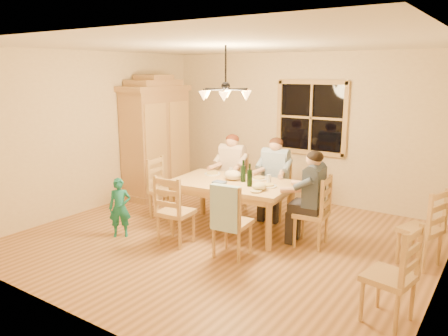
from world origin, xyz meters
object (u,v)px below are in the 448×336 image
Objects in this scene: chair_far_left at (232,194)px; chair_far_right at (274,200)px; chair_near_left at (176,222)px; chair_end_left at (166,200)px; armoire at (156,141)px; adult_slate_man at (313,187)px; chair_spare_back at (419,241)px; chair_near_right at (232,234)px; adult_woman at (232,163)px; wine_bottle_b at (250,175)px; dining_table at (232,188)px; wine_bottle_a at (243,171)px; child at (120,208)px; chair_end_right at (311,224)px; adult_plaid_man at (275,168)px; chair_spare_front at (388,292)px; chandelier at (226,93)px.

chair_far_right is (0.79, 0.07, 0.00)m from chair_far_left.
chair_end_left is (-0.86, 0.76, 0.00)m from chair_near_left.
armoire is at bearing -4.90° from chair_far_right.
chair_spare_back is at bearing -88.36° from adult_slate_man.
chair_near_left is (-0.63, -1.74, 0.00)m from chair_far_right.
chair_near_right is 1.13× the size of adult_woman.
chair_end_left is 1.70m from wine_bottle_b.
chair_far_left and chair_end_left have the same top height.
adult_slate_man reaches higher than chair_near_left.
chair_near_right is at bearing -30.31° from armoire.
adult_slate_man is 0.90m from wine_bottle_b.
dining_table is 0.31m from wine_bottle_a.
child is (-0.69, -1.92, 0.13)m from chair_far_left.
child is (-1.21, -1.12, -0.22)m from dining_table.
chair_far_right is 1.01m from wine_bottle_a.
child is at bearing -174.51° from chair_near_right.
chair_end_left is 1.13× the size of adult_woman.
adult_slate_man is at bearing 174.66° from chair_end_right.
chair_near_left is 1.15m from chair_end_left.
chair_far_left is at bearing 123.23° from dining_table.
wine_bottle_a is at bearing 86.27° from chair_end_right.
adult_plaid_man is at bearing 94.13° from chair_spare_back.
adult_woman is (-0.79, -0.07, 0.54)m from chair_far_right.
chair_near_right is at bearing 136.74° from chair_end_right.
wine_bottle_a is at bearing 108.03° from chair_near_right.
child is 3.80m from chair_spare_front.
adult_slate_man reaches higher than chair_far_left.
armoire is 2.55m from wine_bottle_a.
chair_near_left is 1.13× the size of adult_woman.
chair_near_right reaches higher than child.
dining_table is 1.25m from adult_slate_man.
chair_end_left is at bearing -171.73° from wine_bottle_a.
chair_far_left and chair_end_right have the same top height.
chair_spare_front is at bearing 68.15° from chair_end_left.
chair_near_left is at bearing -112.56° from dining_table.
chair_far_left is at bearing 63.43° from chair_end_right.
adult_woman is 3.19m from chair_spare_back.
armoire is at bearing 159.67° from dining_table.
child is at bearing 128.60° from chair_spare_back.
armoire is 2.56m from adult_plaid_man.
dining_table is 1.89× the size of chair_spare_back.
chair_end_right is (1.23, 0.11, -0.36)m from dining_table.
wine_bottle_a is at bearing 30.88° from dining_table.
chair_far_left is at bearing 117.90° from chair_near_right.
adult_slate_man is at bearing 26.57° from chair_near_left.
chair_near_right is 0.95m from wine_bottle_b.
chandelier is at bearing -12.02° from child.
chair_end_left is 2.46m from chair_end_right.
adult_plaid_man is at bearing 46.64° from chair_end_right.
wine_bottle_a reaches higher than chair_spare_back.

